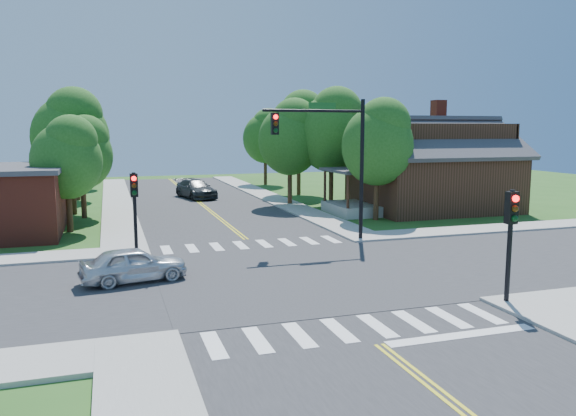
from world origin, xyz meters
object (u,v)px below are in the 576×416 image
object	(u,v)px
signal_pole_se	(511,225)
car_dgrey	(196,189)
house_ne	(432,163)
car_silver	(134,265)
signal_pole_nw	(134,198)
signal_mast_ne	(331,147)

from	to	relation	value
signal_pole_se	car_dgrey	distance (m)	32.11
house_ne	car_silver	xyz separation A→B (m)	(-21.02, -13.30, -2.66)
signal_pole_se	signal_pole_nw	xyz separation A→B (m)	(-11.20, 11.20, 0.00)
signal_pole_se	house_ne	xyz separation A→B (m)	(9.51, 19.86, 0.67)
signal_pole_se	signal_pole_nw	size ratio (longest dim) A/B	1.00
signal_mast_ne	signal_pole_nw	world-z (taller)	signal_mast_ne
signal_pole_nw	house_ne	size ratio (longest dim) A/B	0.29
signal_pole_se	house_ne	size ratio (longest dim) A/B	0.29
signal_mast_ne	signal_pole_nw	bearing A→B (deg)	-179.93
signal_pole_se	signal_pole_nw	bearing A→B (deg)	135.00
car_silver	car_dgrey	xyz separation A→B (m)	(6.11, 25.04, 0.09)
signal_pole_se	car_silver	xyz separation A→B (m)	(-11.51, 6.55, -2.00)
signal_mast_ne	car_dgrey	xyz separation A→B (m)	(-3.72, 20.38, -4.09)
signal_mast_ne	house_ne	distance (m)	14.23
signal_pole_nw	car_silver	size ratio (longest dim) A/B	0.92
signal_mast_ne	signal_pole_se	size ratio (longest dim) A/B	1.89
signal_pole_se	house_ne	distance (m)	22.03
signal_pole_nw	car_dgrey	distance (m)	21.28
signal_pole_nw	car_dgrey	size ratio (longest dim) A/B	0.68
signal_pole_nw	car_dgrey	bearing A→B (deg)	74.14
signal_pole_se	car_dgrey	bearing A→B (deg)	99.71
signal_pole_se	signal_pole_nw	world-z (taller)	same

